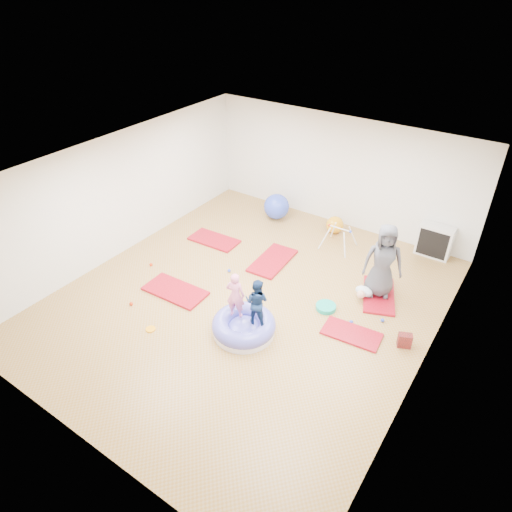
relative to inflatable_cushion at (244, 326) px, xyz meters
The scene contains 19 objects.
room 1.59m from the inflatable_cushion, 120.78° to the left, with size 7.01×8.01×2.81m.
gym_mat_front_left 1.91m from the inflatable_cushion, behind, with size 1.33×0.66×0.06m, color #AD182E.
gym_mat_mid_left 3.37m from the inflatable_cushion, 138.05° to the left, with size 1.22×0.61×0.05m, color #AD182E.
gym_mat_center_back 2.44m from the inflatable_cushion, 109.67° to the left, with size 1.32×0.66×0.06m, color #AD182E.
gym_mat_right 2.01m from the inflatable_cushion, 32.26° to the left, with size 1.07×0.54×0.04m, color #AD182E.
gym_mat_rear_right 2.97m from the inflatable_cushion, 55.49° to the left, with size 1.24×0.62×0.05m, color #AD182E.
inflatable_cushion is the anchor object (origin of this frame).
child_pink 0.70m from the inflatable_cushion, 169.82° to the left, with size 0.35×0.23×0.95m, color pink.
child_navy 0.70m from the inflatable_cushion, 26.74° to the left, with size 0.45×0.35×0.93m, color navy.
adult_caregiver 3.05m from the inflatable_cushion, 56.59° to the left, with size 0.78×0.51×1.59m, color #41434D.
infant 2.63m from the inflatable_cushion, 57.01° to the left, with size 0.36×0.37×0.21m.
ball_pit_balls 1.29m from the inflatable_cushion, 103.65° to the left, with size 5.12×3.74×0.07m.
exercise_ball_blue 4.53m from the inflatable_cushion, 114.33° to the left, with size 0.67×0.67×0.67m, color blue.
exercise_ball_orange 4.30m from the inflatable_cushion, 93.11° to the left, with size 0.44×0.44×0.44m, color orange.
infant_play_gym 3.68m from the inflatable_cushion, 87.45° to the left, with size 0.73×0.69×0.56m.
cube_shelf 5.11m from the inflatable_cushion, 65.36° to the left, with size 0.76×0.38×0.76m.
balance_disc 1.76m from the inflatable_cushion, 56.93° to the left, with size 0.40×0.40×0.09m, color #10A991.
backpack 2.91m from the inflatable_cushion, 26.97° to the left, with size 0.24×0.15×0.28m, color maroon.
yellow_toy 1.77m from the inflatable_cushion, 148.03° to the right, with size 0.19×0.19×0.03m, color #F9A114.
Camera 1 is at (4.24, -5.96, 5.90)m, focal length 32.00 mm.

